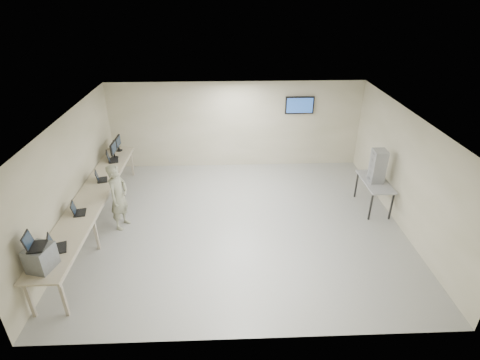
{
  "coord_description": "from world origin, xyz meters",
  "views": [
    {
      "loc": [
        -0.33,
        -7.92,
        5.44
      ],
      "look_at": [
        0.0,
        0.2,
        1.15
      ],
      "focal_mm": 28.0,
      "sensor_mm": 36.0,
      "label": 1
    }
  ],
  "objects_px": {
    "equipment_box": "(41,258)",
    "soldier": "(119,197)",
    "workbench": "(92,198)",
    "side_table": "(375,184)"
  },
  "relations": [
    {
      "from": "equipment_box",
      "to": "soldier",
      "type": "xyz_separation_m",
      "value": [
        0.69,
        2.59,
        -0.28
      ]
    },
    {
      "from": "workbench",
      "to": "equipment_box",
      "type": "height_order",
      "value": "equipment_box"
    },
    {
      "from": "workbench",
      "to": "soldier",
      "type": "height_order",
      "value": "soldier"
    },
    {
      "from": "workbench",
      "to": "side_table",
      "type": "height_order",
      "value": "workbench"
    },
    {
      "from": "equipment_box",
      "to": "side_table",
      "type": "height_order",
      "value": "equipment_box"
    },
    {
      "from": "soldier",
      "to": "side_table",
      "type": "relative_size",
      "value": 1.24
    },
    {
      "from": "equipment_box",
      "to": "soldier",
      "type": "height_order",
      "value": "soldier"
    },
    {
      "from": "side_table",
      "to": "workbench",
      "type": "bearing_deg",
      "value": -175.01
    },
    {
      "from": "workbench",
      "to": "equipment_box",
      "type": "distance_m",
      "value": 2.59
    },
    {
      "from": "equipment_box",
      "to": "side_table",
      "type": "bearing_deg",
      "value": 38.35
    }
  ]
}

